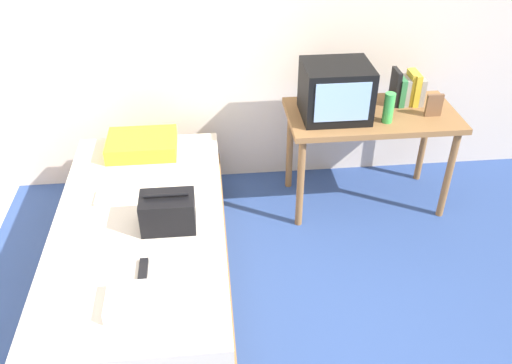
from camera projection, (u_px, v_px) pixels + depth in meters
wall_back at (267, 10)px, 3.72m from camera, size 5.20×0.10×2.60m
bed at (144, 253)px, 3.24m from camera, size 1.00×2.00×0.50m
desk at (371, 125)px, 3.74m from camera, size 1.16×0.60×0.73m
tv at (336, 91)px, 3.55m from camera, size 0.44×0.39×0.36m
water_bottle at (389, 108)px, 3.53m from camera, size 0.07×0.07×0.20m
book_row at (407, 89)px, 3.75m from camera, size 0.21×0.17×0.25m
picture_frame at (434, 105)px, 3.61m from camera, size 0.11×0.02×0.16m
pillow at (142, 145)px, 3.69m from camera, size 0.47×0.35×0.11m
handbag at (168, 212)px, 2.99m from camera, size 0.30×0.20×0.22m
magazine at (101, 253)px, 2.86m from camera, size 0.21×0.29×0.01m
remote_dark at (143, 270)px, 2.74m from camera, size 0.04×0.16×0.02m
remote_silver at (99, 198)px, 3.26m from camera, size 0.04×0.14×0.02m
folded_towel at (136, 301)px, 2.54m from camera, size 0.28×0.22×0.06m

